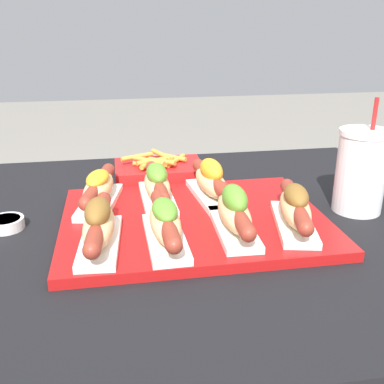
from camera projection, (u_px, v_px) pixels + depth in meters
patio_table at (194, 373)px, 0.99m from camera, size 1.01×0.87×0.75m
serving_tray at (194, 221)px, 0.83m from camera, size 0.48×0.36×0.02m
hot_dog_0 at (99, 225)px, 0.71m from camera, size 0.07×0.22×0.08m
hot_dog_1 at (165, 222)px, 0.72m from camera, size 0.06×0.22×0.07m
hot_dog_2 at (234, 212)px, 0.75m from camera, size 0.07×0.22×0.08m
hot_dog_3 at (295, 208)px, 0.77m from camera, size 0.10×0.21×0.07m
hot_dog_4 at (99, 189)px, 0.86m from camera, size 0.09×0.21×0.07m
hot_dog_5 at (157, 185)px, 0.88m from camera, size 0.06×0.22×0.08m
hot_dog_6 at (211, 181)px, 0.90m from camera, size 0.08×0.21×0.08m
sauce_bowl at (6, 223)px, 0.81m from camera, size 0.06×0.06×0.02m
drink_cup at (361, 171)px, 0.87m from camera, size 0.10×0.10×0.22m
fries_basket at (159, 170)px, 1.07m from camera, size 0.21×0.14×0.06m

